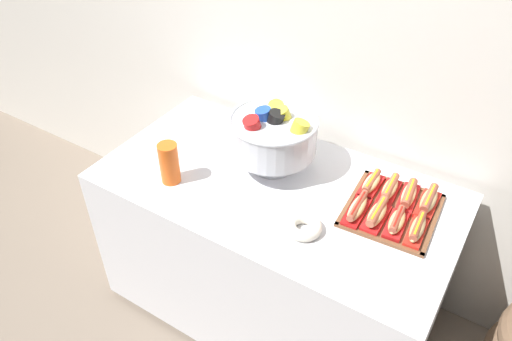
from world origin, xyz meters
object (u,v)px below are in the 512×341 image
hot_dog_4 (371,184)px  hot_dog_1 (377,214)px  hot_dog_2 (397,222)px  hot_dog_3 (417,229)px  punch_bowl (273,133)px  donut (303,227)px  hot_dog_0 (357,208)px  serving_tray (392,211)px  hot_dog_5 (390,189)px  buffet_table (274,248)px  hot_dog_7 (428,201)px  hot_dog_6 (409,195)px  cup_stack (169,163)px

hot_dog_4 → hot_dog_1: bearing=-61.9°
hot_dog_1 → hot_dog_2: 0.08m
hot_dog_3 → hot_dog_1: bearing=-176.3°
punch_bowl → donut: size_ratio=2.68×
hot_dog_0 → hot_dog_1: (0.07, 0.00, 0.00)m
serving_tray → hot_dog_5: hot_dog_5 is taller
hot_dog_5 → hot_dog_2: bearing=-61.9°
buffet_table → hot_dog_2: size_ratio=9.20×
hot_dog_2 → donut: 0.34m
donut → hot_dog_3: bearing=28.8°
hot_dog_7 → serving_tray: bearing=-140.1°
serving_tray → hot_dog_5: (-0.04, 0.08, 0.03)m
buffet_table → hot_dog_7: bearing=18.6°
hot_dog_4 → hot_dog_0: bearing=-86.3°
hot_dog_6 → cup_stack: cup_stack is taller
hot_dog_3 → donut: size_ratio=1.24×
punch_bowl → hot_dog_1: bearing=-9.4°
hot_dog_6 → cup_stack: 0.95m
buffet_table → hot_dog_6: size_ratio=7.80×
hot_dog_6 → hot_dog_2: bearing=-86.3°
buffet_table → punch_bowl: (-0.07, 0.10, 0.55)m
serving_tray → hot_dog_1: 0.10m
buffet_table → hot_dog_4: hot_dog_4 is taller
serving_tray → hot_dog_1: hot_dog_1 is taller
buffet_table → hot_dog_2: 0.64m
buffet_table → hot_dog_6: (0.49, 0.18, 0.41)m
hot_dog_2 → hot_dog_5: bearing=118.1°
hot_dog_6 → buffet_table: bearing=-159.2°
hot_dog_2 → punch_bowl: size_ratio=0.43×
hot_dog_0 → cup_stack: bearing=-163.6°
hot_dog_3 → cup_stack: bearing=-166.5°
buffet_table → serving_tray: 0.60m
hot_dog_2 → hot_dog_4: bearing=135.9°
hot_dog_2 → cup_stack: bearing=-165.7°
hot_dog_2 → cup_stack: (-0.87, -0.22, 0.06)m
hot_dog_3 → donut: bearing=-151.2°
punch_bowl → buffet_table: bearing=-53.1°
hot_dog_6 → cup_stack: bearing=-155.9°
hot_dog_1 → hot_dog_6: bearing=69.2°
hot_dog_6 → hot_dog_7: (0.07, 0.00, 0.00)m
hot_dog_1 → cup_stack: size_ratio=0.96×
hot_dog_3 → hot_dog_4: same height
hot_dog_5 → donut: hot_dog_5 is taller
donut → serving_tray: bearing=48.7°
hot_dog_5 → donut: (-0.19, -0.35, -0.01)m
hot_dog_2 → cup_stack: size_ratio=0.89×
serving_tray → punch_bowl: 0.55m
hot_dog_1 → donut: 0.28m
hot_dog_3 → cup_stack: (-0.95, -0.23, 0.06)m
cup_stack → hot_dog_0: bearing=16.4°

